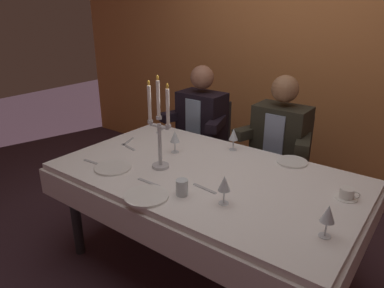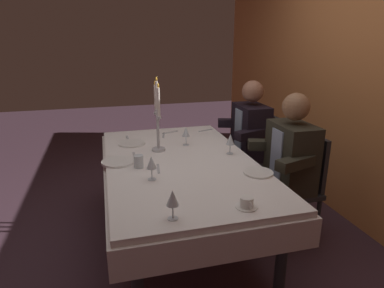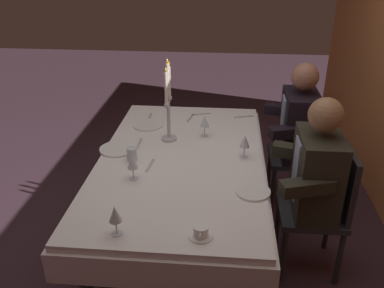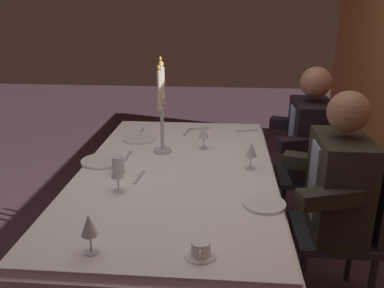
{
  "view_description": "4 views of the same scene",
  "coord_description": "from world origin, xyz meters",
  "views": [
    {
      "loc": [
        1.16,
        -1.69,
        1.73
      ],
      "look_at": [
        -0.14,
        0.05,
        0.88
      ],
      "focal_mm": 33.4,
      "sensor_mm": 36.0,
      "label": 1
    },
    {
      "loc": [
        2.33,
        -0.53,
        1.64
      ],
      "look_at": [
        -0.08,
        0.12,
        0.84
      ],
      "focal_mm": 31.27,
      "sensor_mm": 36.0,
      "label": 2
    },
    {
      "loc": [
        2.42,
        0.29,
        2.05
      ],
      "look_at": [
        -0.08,
        0.07,
        0.81
      ],
      "focal_mm": 38.27,
      "sensor_mm": 36.0,
      "label": 3
    },
    {
      "loc": [
        2.1,
        0.26,
        1.65
      ],
      "look_at": [
        -0.06,
        0.09,
        0.88
      ],
      "focal_mm": 37.47,
      "sensor_mm": 36.0,
      "label": 4
    }
  ],
  "objects": [
    {
      "name": "candelabra",
      "position": [
        -0.27,
        -0.12,
        0.99
      ],
      "size": [
        0.19,
        0.11,
        0.6
      ],
      "color": "silver",
      "rests_on": "dining_table"
    },
    {
      "name": "dinner_plate_2",
      "position": [
        0.39,
        0.47,
        0.75
      ],
      "size": [
        0.21,
        0.21,
        0.01
      ],
      "primitive_type": "cylinder",
      "color": "white",
      "rests_on": "dining_table"
    },
    {
      "name": "fork_1",
      "position": [
        -0.7,
        -0.0,
        0.74
      ],
      "size": [
        0.17,
        0.05,
        0.01
      ],
      "primitive_type": "cube",
      "rotation": [
        0.0,
        0.0,
        -0.22
      ],
      "color": "#B7B7BC",
      "rests_on": "dining_table"
    },
    {
      "name": "fork_3",
      "position": [
        0.13,
        -0.19,
        0.74
      ],
      "size": [
        0.17,
        0.04,
        0.01
      ],
      "primitive_type": "cube",
      "rotation": [
        0.0,
        0.0,
        -0.11
      ],
      "color": "#B7B7BC",
      "rests_on": "dining_table"
    },
    {
      "name": "dining_table",
      "position": [
        0.0,
        0.0,
        0.62
      ],
      "size": [
        1.94,
        1.14,
        0.74
      ],
      "color": "white",
      "rests_on": "ground_plane"
    },
    {
      "name": "dinner_plate_0",
      "position": [
        -0.51,
        -0.32,
        0.75
      ],
      "size": [
        0.24,
        0.24,
        0.01
      ],
      "primitive_type": "cylinder",
      "color": "white",
      "rests_on": "dining_table"
    },
    {
      "name": "coffee_cup_0",
      "position": [
        0.81,
        0.19,
        0.77
      ],
      "size": [
        0.13,
        0.12,
        0.06
      ],
      "color": "white",
      "rests_on": "dining_table"
    },
    {
      "name": "ground_plane",
      "position": [
        0.0,
        0.0,
        0.0
      ],
      "size": [
        12.0,
        12.0,
        0.0
      ],
      "primitive_type": "plane",
      "color": "#3D2731"
    },
    {
      "name": "seated_diner_0",
      "position": [
        -0.65,
        0.89,
        0.74
      ],
      "size": [
        0.63,
        0.48,
        1.24
      ],
      "color": "#27282D",
      "rests_on": "ground_plane"
    },
    {
      "name": "wine_glass_1",
      "position": [
        0.3,
        -0.26,
        0.85
      ],
      "size": [
        0.07,
        0.07,
        0.16
      ],
      "color": "silver",
      "rests_on": "dining_table"
    },
    {
      "name": "water_tumbler_0",
      "position": [
        0.06,
        -0.32,
        0.79
      ],
      "size": [
        0.07,
        0.07,
        0.09
      ],
      "primitive_type": "cylinder",
      "color": "silver",
      "rests_on": "dining_table"
    },
    {
      "name": "dinner_plate_1",
      "position": [
        -0.08,
        -0.46,
        0.75
      ],
      "size": [
        0.25,
        0.25,
        0.01
      ],
      "primitive_type": "cylinder",
      "color": "white",
      "rests_on": "dining_table"
    },
    {
      "name": "spoon_4",
      "position": [
        -0.68,
        -0.34,
        0.74
      ],
      "size": [
        0.17,
        0.03,
        0.01
      ],
      "primitive_type": "cube",
      "rotation": [
        0.0,
        0.0,
        0.05
      ],
      "color": "#B7B7BC",
      "rests_on": "dining_table"
    },
    {
      "name": "wine_glass_3",
      "position": [
        -0.05,
        0.42,
        0.85
      ],
      "size": [
        0.07,
        0.07,
        0.16
      ],
      "color": "silver",
      "rests_on": "dining_table"
    },
    {
      "name": "fork_5",
      "position": [
        -0.18,
        -0.33,
        0.74
      ],
      "size": [
        0.17,
        0.02,
        0.01
      ],
      "primitive_type": "cube",
      "rotation": [
        0.0,
        0.0,
        0.01
      ],
      "color": "#B7B7BC",
      "rests_on": "dining_table"
    },
    {
      "name": "wine_glass_2",
      "position": [
        -0.36,
        0.14,
        0.85
      ],
      "size": [
        0.07,
        0.07,
        0.16
      ],
      "color": "silver",
      "rests_on": "dining_table"
    },
    {
      "name": "fork_0",
      "position": [
        -0.76,
        0.44,
        0.74
      ],
      "size": [
        0.07,
        0.17,
        0.01
      ],
      "primitive_type": "cube",
      "rotation": [
        0.0,
        0.0,
        1.9
      ],
      "color": "#B7B7BC",
      "rests_on": "dining_table"
    },
    {
      "name": "seated_diner_1",
      "position": [
        0.12,
        0.89,
        0.74
      ],
      "size": [
        0.63,
        0.48,
        1.24
      ],
      "color": "#27282D",
      "rests_on": "ground_plane"
    },
    {
      "name": "wine_glass_0",
      "position": [
        0.83,
        -0.23,
        0.85
      ],
      "size": [
        0.07,
        0.07,
        0.16
      ],
      "color": "silver",
      "rests_on": "dining_table"
    },
    {
      "name": "spoon_2",
      "position": [
        -0.78,
        0.08,
        0.74
      ],
      "size": [
        0.07,
        0.17,
        0.01
      ],
      "primitive_type": "cube",
      "rotation": [
        0.0,
        0.0,
        1.91
      ],
      "color": "#B7B7BC",
      "rests_on": "dining_table"
    }
  ]
}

